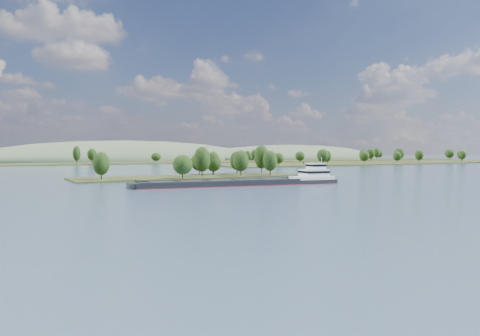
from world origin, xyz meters
TOP-DOWN VIEW (x-y plane):
  - ground at (0.00, 120.00)m, footprint 1800.00×1800.00m
  - tree_island at (7.36, 179.54)m, footprint 100.00×33.31m
  - right_bank at (232.22, 299.65)m, footprint 320.00×90.00m
  - back_shoreline at (6.85, 399.79)m, footprint 900.00×60.00m
  - hill_east at (260.00, 470.00)m, footprint 260.00×140.00m
  - hill_west at (60.00, 500.00)m, footprint 320.00×160.00m
  - cargo_barge at (2.47, 129.39)m, footprint 74.80×18.67m

SIDE VIEW (x-z plane):
  - ground at x=0.00m, z-range 0.00..0.00m
  - hill_east at x=260.00m, z-range -18.00..18.00m
  - hill_west at x=60.00m, z-range -22.00..22.00m
  - back_shoreline at x=6.85m, z-range -7.22..8.53m
  - right_bank at x=232.22m, z-range -6.33..8.34m
  - cargo_barge at x=2.47m, z-range -3.76..6.29m
  - tree_island at x=7.36m, z-range -3.51..11.63m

